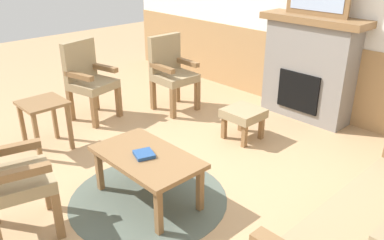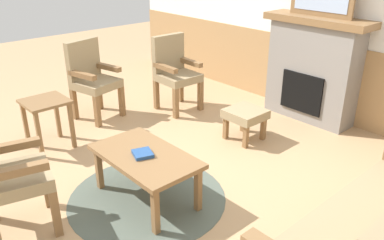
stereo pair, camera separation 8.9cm
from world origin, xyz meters
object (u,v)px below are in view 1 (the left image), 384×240
(armchair_near_fireplace, at_px, (88,77))
(armchair_by_window_left, at_px, (171,70))
(book_on_table, at_px, (144,154))
(coffee_table, at_px, (147,160))
(armchair_front_left, at_px, (5,173))
(side_table, at_px, (44,112))
(footstool, at_px, (243,115))
(couch, at_px, (381,231))
(fireplace, at_px, (309,67))

(armchair_near_fireplace, height_order, armchair_by_window_left, same)
(book_on_table, distance_m, armchair_near_fireplace, 2.04)
(coffee_table, xyz_separation_m, book_on_table, (0.00, -0.02, 0.07))
(book_on_table, xyz_separation_m, armchair_front_left, (-0.34, -0.99, 0.08))
(armchair_front_left, xyz_separation_m, side_table, (-1.16, 0.80, -0.10))
(coffee_table, distance_m, side_table, 1.51)
(coffee_table, xyz_separation_m, armchair_front_left, (-0.34, -1.01, 0.15))
(footstool, height_order, side_table, side_table)
(couch, height_order, book_on_table, couch)
(side_table, bearing_deg, coffee_table, 8.04)
(fireplace, height_order, side_table, fireplace)
(book_on_table, distance_m, armchair_by_window_left, 2.15)
(couch, relative_size, armchair_front_left, 1.84)
(armchair_by_window_left, xyz_separation_m, side_table, (-0.03, -1.75, -0.10))
(coffee_table, relative_size, side_table, 1.75)
(book_on_table, xyz_separation_m, armchair_by_window_left, (-1.47, 1.56, 0.08))
(book_on_table, bearing_deg, couch, 17.15)
(book_on_table, bearing_deg, armchair_front_left, -109.05)
(book_on_table, xyz_separation_m, side_table, (-1.50, -0.19, -0.02))
(armchair_near_fireplace, bearing_deg, fireplace, 47.21)
(footstool, height_order, armchair_front_left, armchair_front_left)
(armchair_near_fireplace, distance_m, armchair_front_left, 2.26)
(armchair_front_left, bearing_deg, footstool, 86.94)
(coffee_table, height_order, footstool, coffee_table)
(fireplace, height_order, book_on_table, fireplace)
(side_table, bearing_deg, armchair_front_left, -34.71)
(couch, xyz_separation_m, armchair_front_left, (-2.08, -1.52, 0.14))
(footstool, xyz_separation_m, armchair_front_left, (-0.14, -2.53, 0.25))
(side_table, bearing_deg, fireplace, 63.22)
(fireplace, distance_m, book_on_table, 2.63)
(fireplace, height_order, coffee_table, fireplace)
(fireplace, bearing_deg, armchair_by_window_left, -142.70)
(coffee_table, distance_m, armchair_front_left, 1.08)
(armchair_near_fireplace, distance_m, side_table, 0.92)
(couch, bearing_deg, book_on_table, -162.85)
(fireplace, relative_size, armchair_by_window_left, 1.33)
(couch, relative_size, coffee_table, 1.88)
(fireplace, height_order, armchair_front_left, fireplace)
(coffee_table, bearing_deg, armchair_by_window_left, 133.63)
(book_on_table, height_order, footstool, book_on_table)
(coffee_table, xyz_separation_m, armchair_near_fireplace, (-1.94, 0.58, 0.15))
(fireplace, distance_m, coffee_table, 2.61)
(armchair_by_window_left, height_order, side_table, armchair_by_window_left)
(fireplace, xyz_separation_m, armchair_by_window_left, (-1.39, -1.06, -0.11))
(couch, bearing_deg, footstool, 152.74)
(couch, relative_size, book_on_table, 10.84)
(fireplace, distance_m, armchair_by_window_left, 1.75)
(armchair_front_left, height_order, side_table, armchair_front_left)
(book_on_table, xyz_separation_m, armchair_near_fireplace, (-1.94, 0.61, 0.08))
(armchair_front_left, bearing_deg, armchair_near_fireplace, 135.13)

